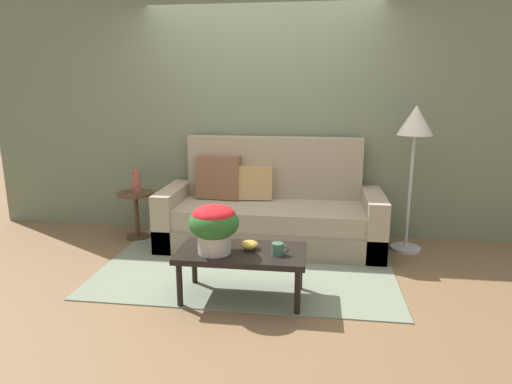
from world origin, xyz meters
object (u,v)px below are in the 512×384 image
at_px(side_table, 136,207).
at_px(potted_plant, 214,224).
at_px(floor_lamp, 415,132).
at_px(snack_bowl, 250,245).
at_px(coffee_mug, 278,249).
at_px(table_vase, 136,182).
at_px(coffee_table, 242,256).
at_px(couch, 269,214).

xyz_separation_m(side_table, potted_plant, (1.19, -1.34, 0.27)).
xyz_separation_m(floor_lamp, snack_bowl, (-1.44, -1.26, -0.78)).
bearing_deg(coffee_mug, snack_bowl, 159.23).
relative_size(floor_lamp, table_vase, 5.33).
height_order(floor_lamp, table_vase, floor_lamp).
bearing_deg(potted_plant, coffee_table, 19.21).
distance_m(coffee_table, snack_bowl, 0.11).
bearing_deg(side_table, snack_bowl, -40.38).
relative_size(couch, snack_bowl, 16.41).
xyz_separation_m(snack_bowl, table_vase, (-1.44, 1.25, 0.20)).
xyz_separation_m(floor_lamp, table_vase, (-2.88, -0.01, -0.58)).
distance_m(potted_plant, table_vase, 1.80).
height_order(coffee_mug, snack_bowl, coffee_mug).
bearing_deg(potted_plant, snack_bowl, 22.74).
bearing_deg(table_vase, couch, -0.45).
bearing_deg(snack_bowl, potted_plant, -157.26).
bearing_deg(coffee_mug, table_vase, 141.28).
xyz_separation_m(coffee_table, floor_lamp, (1.50, 1.30, 0.86)).
relative_size(coffee_table, floor_lamp, 0.68).
distance_m(couch, table_vase, 1.49).
relative_size(coffee_table, table_vase, 3.62).
height_order(floor_lamp, coffee_mug, floor_lamp).
relative_size(floor_lamp, potted_plant, 3.83).
bearing_deg(side_table, table_vase, 57.94).
bearing_deg(snack_bowl, coffee_table, -145.93).
xyz_separation_m(coffee_table, snack_bowl, (0.06, 0.04, 0.08)).
distance_m(side_table, snack_bowl, 1.91).
bearing_deg(couch, coffee_table, -93.56).
relative_size(couch, coffee_table, 2.28).
bearing_deg(floor_lamp, coffee_mug, -132.00).
bearing_deg(potted_plant, table_vase, 130.98).
distance_m(coffee_table, potted_plant, 0.35).
xyz_separation_m(couch, floor_lamp, (1.42, 0.02, 0.88)).
bearing_deg(table_vase, side_table, -122.06).
relative_size(potted_plant, snack_bowl, 2.77).
bearing_deg(side_table, couch, 0.24).
distance_m(side_table, table_vase, 0.28).
xyz_separation_m(couch, potted_plant, (-0.28, -1.35, 0.30)).
distance_m(coffee_mug, table_vase, 2.15).
distance_m(floor_lamp, snack_bowl, 2.07).
bearing_deg(coffee_table, potted_plant, -160.79).
bearing_deg(side_table, potted_plant, -48.39).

